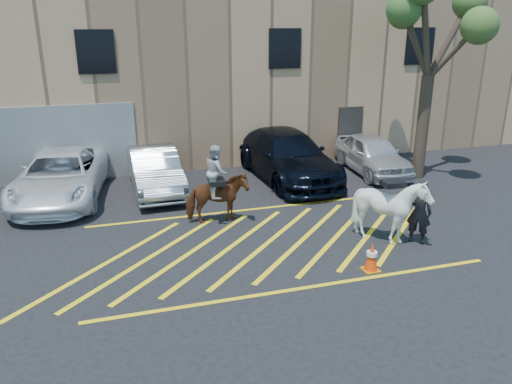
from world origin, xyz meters
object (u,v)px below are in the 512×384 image
object	(u,v)px
traffic_cone	(372,256)
car_blue_suv	(287,156)
car_white_pickup	(61,176)
handler	(419,212)
car_silver_sedan	(155,170)
saddled_white	(391,209)
car_white_suv	(372,154)
tree	(434,19)
mounted_bay	(217,192)

from	to	relation	value
traffic_cone	car_blue_suv	bearing A→B (deg)	85.57
car_white_pickup	handler	xyz separation A→B (m)	(9.32, -6.37, 0.09)
car_silver_sedan	saddled_white	world-z (taller)	saddled_white
car_blue_suv	car_white_suv	distance (m)	3.43
traffic_cone	tree	bearing A→B (deg)	48.97
saddled_white	tree	xyz separation A→B (m)	(4.09, 4.81, 4.76)
traffic_cone	handler	bearing A→B (deg)	28.82
handler	mounted_bay	distance (m)	5.62
handler	saddled_white	distance (m)	0.75
car_white_pickup	car_blue_suv	world-z (taller)	car_blue_suv
handler	saddled_white	bearing A→B (deg)	23.75
car_blue_suv	saddled_white	distance (m)	6.18
car_white_suv	tree	bearing A→B (deg)	-35.79
car_silver_sedan	car_blue_suv	bearing A→B (deg)	-0.86
car_white_pickup	saddled_white	world-z (taller)	saddled_white
car_silver_sedan	saddled_white	xyz separation A→B (m)	(5.56, -6.07, 0.19)
car_blue_suv	car_white_pickup	bearing A→B (deg)	176.75
car_white_pickup	traffic_cone	bearing A→B (deg)	-37.64
tree	handler	bearing A→B (deg)	-123.79
mounted_bay	handler	bearing A→B (deg)	-30.72
car_white_pickup	car_blue_suv	bearing A→B (deg)	7.84
car_white_pickup	mounted_bay	size ratio (longest dim) A/B	2.40
car_silver_sedan	car_blue_suv	world-z (taller)	car_blue_suv
traffic_cone	car_white_pickup	bearing A→B (deg)	134.69
car_silver_sedan	car_white_suv	world-z (taller)	car_silver_sedan
car_blue_suv	mounted_bay	xyz separation A→B (m)	(-3.46, -3.52, 0.08)
car_white_pickup	mounted_bay	distance (m)	5.70
mounted_bay	car_white_suv	bearing A→B (deg)	25.54
car_blue_suv	car_white_suv	xyz separation A→B (m)	(3.42, -0.24, -0.14)
tree	car_blue_suv	bearing A→B (deg)	164.36
car_white_pickup	traffic_cone	world-z (taller)	car_white_pickup
car_white_pickup	handler	size ratio (longest dim) A/B	3.22
car_white_suv	handler	distance (m)	6.49
car_white_pickup	handler	bearing A→B (deg)	-26.68
car_white_suv	mounted_bay	distance (m)	7.63
car_blue_suv	mounted_bay	size ratio (longest dim) A/B	2.56
car_silver_sedan	traffic_cone	size ratio (longest dim) A/B	6.18
car_white_suv	tree	world-z (taller)	tree
car_silver_sedan	saddled_white	distance (m)	8.24
saddled_white	car_blue_suv	bearing A→B (deg)	96.23
handler	mounted_bay	xyz separation A→B (m)	(-4.83, 2.87, 0.08)
mounted_bay	car_silver_sedan	bearing A→B (deg)	112.62
car_white_pickup	tree	distance (m)	13.69
car_silver_sedan	car_white_suv	size ratio (longest dim) A/B	1.05
car_white_suv	mounted_bay	size ratio (longest dim) A/B	1.84
car_silver_sedan	tree	xyz separation A→B (m)	(9.66, -1.26, 4.95)
mounted_bay	saddled_white	size ratio (longest dim) A/B	1.26
car_white_pickup	mounted_bay	world-z (taller)	mounted_bay
car_white_pickup	tree	bearing A→B (deg)	1.78
handler	tree	distance (m)	7.77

